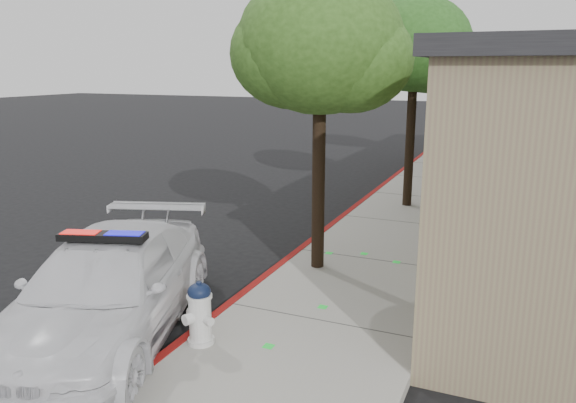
% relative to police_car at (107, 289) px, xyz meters
% --- Properties ---
extents(ground, '(120.00, 120.00, 0.00)m').
position_rel_police_car_xyz_m(ground, '(1.13, 1.47, -0.75)').
color(ground, black).
rests_on(ground, ground).
extents(sidewalk, '(3.20, 60.00, 0.15)m').
position_rel_police_car_xyz_m(sidewalk, '(2.73, 4.47, -0.68)').
color(sidewalk, gray).
rests_on(sidewalk, ground).
extents(red_curb, '(0.14, 60.00, 0.16)m').
position_rel_police_car_xyz_m(red_curb, '(1.19, 4.47, -0.67)').
color(red_curb, maroon).
rests_on(red_curb, ground).
extents(police_car, '(3.64, 5.56, 1.62)m').
position_rel_police_car_xyz_m(police_car, '(0.00, 0.00, 0.00)').
color(police_car, silver).
rests_on(police_car, ground).
extents(fire_hydrant, '(0.51, 0.45, 0.90)m').
position_rel_police_car_xyz_m(fire_hydrant, '(1.48, 0.14, -0.15)').
color(fire_hydrant, silver).
rests_on(fire_hydrant, sidewalk).
extents(street_tree_near, '(3.24, 2.95, 5.41)m').
position_rel_police_car_xyz_m(street_tree_near, '(1.90, 3.66, 3.43)').
color(street_tree_near, black).
rests_on(street_tree_near, sidewalk).
extents(street_tree_mid, '(2.96, 2.98, 5.57)m').
position_rel_police_car_xyz_m(street_tree_mid, '(2.47, 9.29, 3.60)').
color(street_tree_mid, black).
rests_on(street_tree_mid, sidewalk).
extents(street_tree_far, '(3.03, 2.79, 5.27)m').
position_rel_police_car_xyz_m(street_tree_far, '(2.32, 16.67, 3.36)').
color(street_tree_far, black).
rests_on(street_tree_far, sidewalk).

